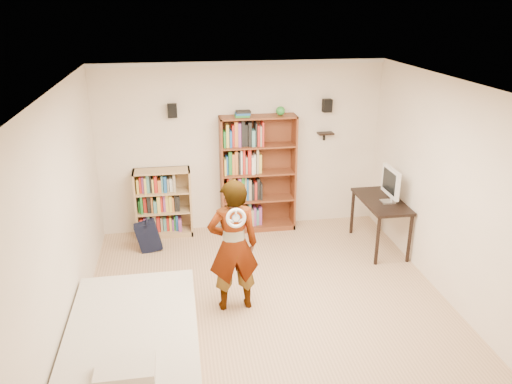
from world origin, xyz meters
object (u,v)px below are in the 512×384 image
person (233,246)px  computer_desk (379,223)px  daybed (134,338)px  tall_bookshelf (258,174)px  low_bookshelf (164,203)px

person → computer_desk: bearing=-155.8°
person → daybed: bearing=33.4°
tall_bookshelf → daybed: size_ratio=0.93×
daybed → person: (1.14, 0.86, 0.53)m
computer_desk → person: size_ratio=0.68×
daybed → computer_desk: bearing=30.8°
computer_desk → daybed: bearing=-149.2°
tall_bookshelf → computer_desk: size_ratio=1.67×
computer_desk → person: 2.71m
low_bookshelf → computer_desk: bearing=-16.5°
computer_desk → daybed: size_ratio=0.55×
tall_bookshelf → person: bearing=-106.9°
tall_bookshelf → person: 2.28m
daybed → person: size_ratio=1.22×
person → low_bookshelf: bearing=-72.1°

